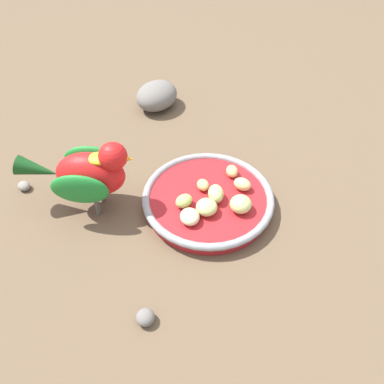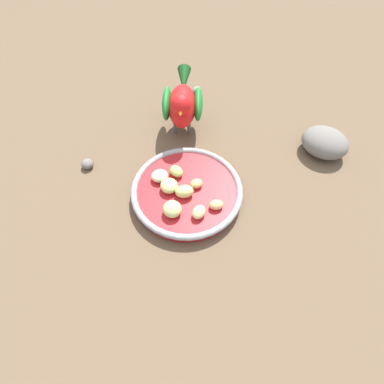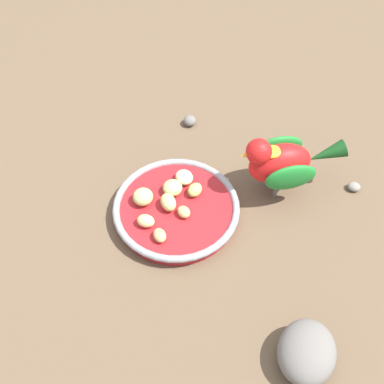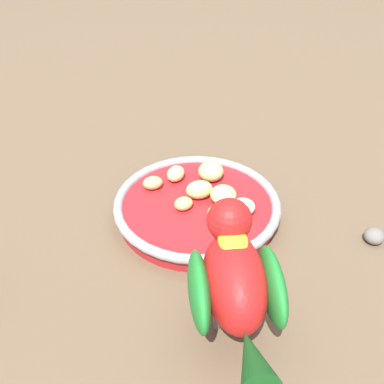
% 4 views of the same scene
% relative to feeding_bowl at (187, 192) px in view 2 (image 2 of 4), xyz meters
% --- Properties ---
extents(ground_plane, '(4.00, 4.00, 0.00)m').
position_rel_feeding_bowl_xyz_m(ground_plane, '(0.02, 0.02, -0.01)').
color(ground_plane, brown).
extents(feeding_bowl, '(0.22, 0.22, 0.03)m').
position_rel_feeding_bowl_xyz_m(feeding_bowl, '(0.00, 0.00, 0.00)').
color(feeding_bowl, '#AD1E23').
rests_on(feeding_bowl, ground_plane).
extents(apple_piece_0, '(0.05, 0.05, 0.02)m').
position_rel_feeding_bowl_xyz_m(apple_piece_0, '(0.00, 0.03, 0.02)').
color(apple_piece_0, '#C6D17A').
rests_on(apple_piece_0, feeding_bowl).
extents(apple_piece_1, '(0.03, 0.03, 0.02)m').
position_rel_feeding_bowl_xyz_m(apple_piece_1, '(0.01, -0.02, 0.01)').
color(apple_piece_1, tan).
rests_on(apple_piece_1, feeding_bowl).
extents(apple_piece_2, '(0.04, 0.04, 0.02)m').
position_rel_feeding_bowl_xyz_m(apple_piece_2, '(0.04, 0.02, 0.02)').
color(apple_piece_2, '#B2CC66').
rests_on(apple_piece_2, feeding_bowl).
extents(apple_piece_3, '(0.03, 0.04, 0.02)m').
position_rel_feeding_bowl_xyz_m(apple_piece_3, '(-0.01, 0.01, 0.02)').
color(apple_piece_3, '#C6D17A').
rests_on(apple_piece_3, feeding_bowl).
extents(apple_piece_4, '(0.02, 0.03, 0.02)m').
position_rel_feeding_bowl_xyz_m(apple_piece_4, '(-0.04, -0.05, 0.02)').
color(apple_piece_4, tan).
rests_on(apple_piece_4, feeding_bowl).
extents(apple_piece_5, '(0.05, 0.05, 0.03)m').
position_rel_feeding_bowl_xyz_m(apple_piece_5, '(-0.05, 0.03, 0.02)').
color(apple_piece_5, '#C6D17A').
rests_on(apple_piece_5, feeding_bowl).
extents(apple_piece_6, '(0.04, 0.04, 0.02)m').
position_rel_feeding_bowl_xyz_m(apple_piece_6, '(-0.06, -0.02, 0.02)').
color(apple_piece_6, '#E5C67F').
rests_on(apple_piece_6, feeding_bowl).
extents(apple_piece_7, '(0.04, 0.04, 0.02)m').
position_rel_feeding_bowl_xyz_m(apple_piece_7, '(0.03, 0.05, 0.02)').
color(apple_piece_7, beige).
rests_on(apple_piece_7, feeding_bowl).
extents(parrot, '(0.19, 0.09, 0.13)m').
position_rel_feeding_bowl_xyz_m(parrot, '(0.19, 0.00, 0.06)').
color(parrot, '#59544C').
rests_on(parrot, ground_plane).
extents(rock_large, '(0.12, 0.13, 0.06)m').
position_rel_feeding_bowl_xyz_m(rock_large, '(0.11, -0.30, 0.01)').
color(rock_large, slate).
rests_on(rock_large, ground_plane).
extents(pebble_0, '(0.03, 0.03, 0.01)m').
position_rel_feeding_bowl_xyz_m(pebble_0, '(0.32, -0.04, -0.01)').
color(pebble_0, gray).
rests_on(pebble_0, ground_plane).
extents(pebble_1, '(0.03, 0.03, 0.02)m').
position_rel_feeding_bowl_xyz_m(pebble_1, '(0.09, 0.21, -0.01)').
color(pebble_1, slate).
rests_on(pebble_1, ground_plane).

